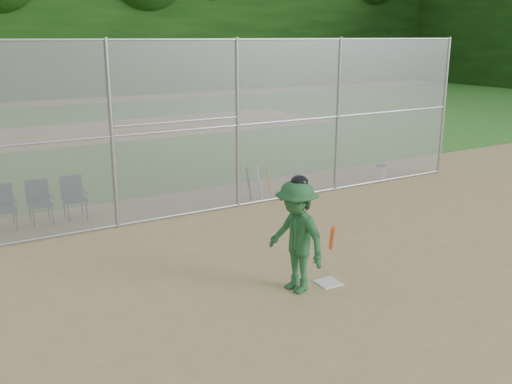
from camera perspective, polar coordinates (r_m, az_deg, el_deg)
ground at (r=9.50m, az=7.92°, el=-9.86°), size 100.00×100.00×0.00m
grass_strip at (r=25.55m, az=-18.33°, el=5.51°), size 100.00×100.00×0.00m
dirt_patch_far at (r=25.55m, az=-18.33°, el=5.51°), size 24.00×24.00×0.00m
backstop_fence at (r=13.00m, az=-5.73°, el=6.62°), size 16.09×0.09×4.00m
treeline at (r=27.22m, az=-20.36°, el=17.53°), size 81.00×60.00×11.00m
home_plate at (r=9.79m, az=7.24°, el=-8.98°), size 0.40×0.40×0.02m
batter_at_plate at (r=9.14m, az=4.07°, el=-4.41°), size 1.04×1.33×1.93m
water_cooler at (r=17.12m, az=12.38°, el=2.07°), size 0.31×0.31×0.39m
spare_bats at (r=14.45m, az=-0.21°, el=0.87°), size 0.96×0.36×0.84m
chair_3 at (r=13.28m, az=-23.92°, el=-1.48°), size 0.54×0.52×0.96m
chair_4 at (r=13.38m, az=-20.78°, el=-1.04°), size 0.54×0.52×0.96m
chair_5 at (r=13.52m, az=-17.70°, el=-0.60°), size 0.54×0.52×0.96m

